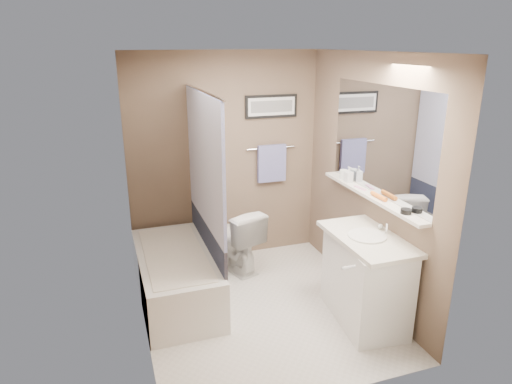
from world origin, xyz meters
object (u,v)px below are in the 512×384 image
object	(u,v)px
candle_bowl_near	(406,211)
glass_jar	(344,175)
toilet	(235,239)
bathtub	(176,277)
hair_brush_front	(379,196)
vanity	(365,280)
soap_bottle	(349,174)

from	to	relation	value
candle_bowl_near	glass_jar	xyz separation A→B (m)	(0.00, 1.06, 0.03)
toilet	candle_bowl_near	world-z (taller)	candle_bowl_near
bathtub	candle_bowl_near	distance (m)	2.29
toilet	glass_jar	bearing A→B (deg)	135.67
glass_jar	hair_brush_front	bearing A→B (deg)	-90.00
bathtub	hair_brush_front	distance (m)	2.12
candle_bowl_near	toilet	bearing A→B (deg)	123.49
vanity	bathtub	bearing A→B (deg)	156.56
bathtub	hair_brush_front	size ratio (longest dim) A/B	6.82
hair_brush_front	glass_jar	size ratio (longest dim) A/B	2.20
glass_jar	toilet	bearing A→B (deg)	153.56
toilet	vanity	world-z (taller)	vanity
vanity	hair_brush_front	distance (m)	0.78
hair_brush_front	glass_jar	distance (m)	0.65
glass_jar	soap_bottle	size ratio (longest dim) A/B	0.63
toilet	glass_jar	xyz separation A→B (m)	(1.04, -0.52, 0.80)
vanity	soap_bottle	bearing A→B (deg)	81.63
toilet	soap_bottle	world-z (taller)	soap_bottle
glass_jar	soap_bottle	bearing A→B (deg)	-90.00
bathtub	glass_jar	distance (m)	2.01
candle_bowl_near	soap_bottle	world-z (taller)	soap_bottle
toilet	vanity	xyz separation A→B (m)	(0.86, -1.35, 0.03)
bathtub	candle_bowl_near	size ratio (longest dim) A/B	16.67
toilet	hair_brush_front	size ratio (longest dim) A/B	3.34
soap_bottle	toilet	bearing A→B (deg)	149.21
hair_brush_front	glass_jar	xyz separation A→B (m)	(0.00, 0.65, 0.03)
bathtub	glass_jar	size ratio (longest dim) A/B	15.00
toilet	soap_bottle	distance (m)	1.47
vanity	soap_bottle	distance (m)	1.09
bathtub	toilet	size ratio (longest dim) A/B	2.04
toilet	hair_brush_front	world-z (taller)	hair_brush_front
toilet	glass_jar	world-z (taller)	glass_jar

